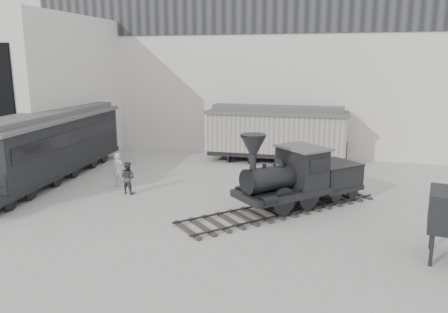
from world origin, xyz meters
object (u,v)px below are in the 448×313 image
(locomotive, at_px, (295,180))
(boxcar, at_px, (277,133))
(passenger_coach, at_px, (51,145))
(visitor_a, at_px, (118,170))
(visitor_b, at_px, (128,178))

(locomotive, distance_m, boxcar, 8.95)
(passenger_coach, height_order, visitor_a, passenger_coach)
(boxcar, bearing_deg, locomotive, -77.19)
(passenger_coach, bearing_deg, locomotive, -11.16)
(boxcar, distance_m, visitor_a, 10.40)
(locomotive, bearing_deg, boxcar, 147.38)
(locomotive, height_order, visitor_b, locomotive)
(passenger_coach, distance_m, visitor_b, 5.47)
(visitor_a, relative_size, visitor_b, 1.10)
(locomotive, distance_m, visitor_b, 8.06)
(locomotive, bearing_deg, visitor_b, -136.53)
(visitor_a, distance_m, visitor_b, 1.43)
(boxcar, bearing_deg, passenger_coach, -147.62)
(locomotive, bearing_deg, visitor_a, -142.71)
(boxcar, relative_size, visitor_a, 5.02)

